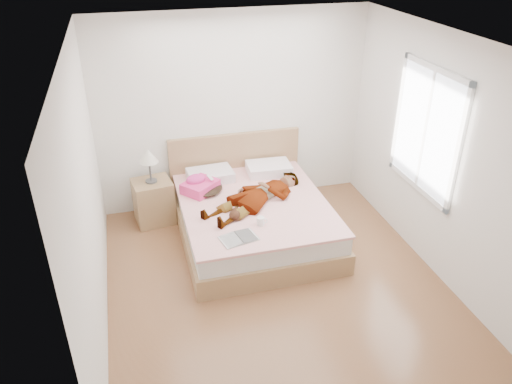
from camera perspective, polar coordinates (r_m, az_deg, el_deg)
The scene contains 11 objects.
ground at distance 5.59m, azimuth 2.31°, elevation -10.39°, with size 4.00×4.00×0.00m, color #55301A.
woman at distance 6.03m, azimuth 0.13°, elevation -0.11°, with size 0.57×1.52×0.21m, color silver.
hair at distance 6.35m, azimuth -5.92°, elevation 0.63°, with size 0.45×0.55×0.08m, color black.
phone at distance 6.25m, azimuth -5.27°, elevation 1.67°, with size 0.05×0.10×0.01m, color silver.
room_shell at distance 5.78m, azimuth 18.87°, elevation 6.64°, with size 4.00×4.00×4.00m.
bed at distance 6.24m, azimuth -0.44°, elevation -2.63°, with size 1.80×2.08×1.00m.
towel at distance 6.29m, azimuth -6.50°, elevation 0.81°, with size 0.53×0.52×0.22m.
magazine at distance 5.38m, azimuth -1.99°, elevation -5.30°, with size 0.44×0.34×0.02m.
coffee_mug at distance 5.59m, azimuth 0.56°, elevation -3.33°, with size 0.13×0.10×0.10m.
plush_toy at distance 5.70m, azimuth -2.42°, elevation -2.54°, with size 0.18×0.22×0.11m.
nightstand at distance 6.61m, azimuth -11.66°, elevation -0.71°, with size 0.53×0.49×1.03m.
Camera 1 is at (-1.34, -4.12, 3.53)m, focal length 35.00 mm.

